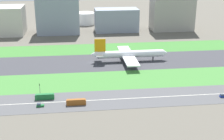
% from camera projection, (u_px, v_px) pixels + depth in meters
% --- Properties ---
extents(ground_plane, '(800.00, 800.00, 0.00)m').
position_uv_depth(ground_plane, '(91.00, 63.00, 262.26)').
color(ground_plane, '#5B564C').
extents(runway, '(280.00, 46.00, 0.10)m').
position_uv_depth(runway, '(91.00, 63.00, 262.25)').
color(runway, '#38383D').
rests_on(runway, ground_plane).
extents(grass_median_north, '(280.00, 36.00, 0.10)m').
position_uv_depth(grass_median_north, '(89.00, 49.00, 300.56)').
color(grass_median_north, '#3D7A33').
rests_on(grass_median_north, ground_plane).
extents(grass_median_south, '(280.00, 36.00, 0.10)m').
position_uv_depth(grass_median_south, '(94.00, 81.00, 223.93)').
color(grass_median_south, '#427F38').
rests_on(grass_median_south, ground_plane).
extents(highway, '(280.00, 28.00, 0.10)m').
position_uv_depth(highway, '(98.00, 100.00, 194.02)').
color(highway, '#4C4C4F').
rests_on(highway, ground_plane).
extents(highway_centerline, '(266.00, 0.50, 0.01)m').
position_uv_depth(highway_centerline, '(98.00, 100.00, 194.00)').
color(highway_centerline, silver).
rests_on(highway_centerline, highway).
extents(airliner, '(65.00, 56.00, 19.70)m').
position_uv_depth(airliner, '(128.00, 54.00, 263.63)').
color(airliner, white).
rests_on(airliner, runway).
extents(bus_0, '(11.60, 2.50, 3.50)m').
position_uv_depth(bus_0, '(76.00, 102.00, 187.26)').
color(bus_0, brown).
rests_on(bus_0, highway).
extents(bus_1, '(11.60, 2.50, 3.50)m').
position_uv_depth(bus_1, '(45.00, 97.00, 194.47)').
color(bus_1, '#19662D').
rests_on(bus_1, highway).
extents(car_2, '(4.40, 1.80, 2.00)m').
position_uv_depth(car_2, '(40.00, 105.00, 185.20)').
color(car_2, '#19662D').
rests_on(car_2, highway).
extents(car_1, '(4.40, 1.80, 2.00)m').
position_uv_depth(car_1, '(223.00, 96.00, 197.77)').
color(car_1, navy).
rests_on(car_1, highway).
extents(traffic_light, '(0.36, 0.50, 7.20)m').
position_uv_depth(traffic_light, '(40.00, 88.00, 200.71)').
color(traffic_light, '#4C4C51').
rests_on(traffic_light, highway).
extents(terminal_building, '(44.11, 35.78, 30.84)m').
position_uv_depth(terminal_building, '(4.00, 20.00, 353.49)').
color(terminal_building, beige).
rests_on(terminal_building, ground_plane).
extents(hangar_building, '(46.96, 32.76, 49.30)m').
position_uv_depth(hangar_building, '(58.00, 11.00, 357.10)').
color(hangar_building, gray).
rests_on(hangar_building, ground_plane).
extents(office_tower, '(49.50, 24.54, 26.05)m').
position_uv_depth(office_tower, '(116.00, 20.00, 368.48)').
color(office_tower, gray).
rests_on(office_tower, ground_plane).
extents(cargo_warehouse, '(48.25, 27.74, 54.97)m').
position_uv_depth(cargo_warehouse, '(172.00, 6.00, 370.98)').
color(cargo_warehouse, '#9E998E').
rests_on(cargo_warehouse, ground_plane).
extents(fuel_tank_west, '(24.70, 24.70, 14.84)m').
position_uv_depth(fuel_tank_west, '(85.00, 18.00, 408.56)').
color(fuel_tank_west, silver).
rests_on(fuel_tank_west, ground_plane).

